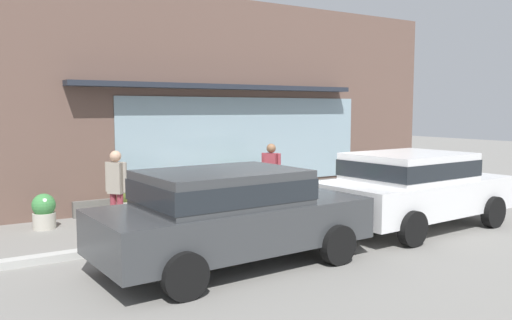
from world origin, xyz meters
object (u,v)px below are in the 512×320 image
at_px(parked_car_white, 412,185).
at_px(potted_plant_low_front, 125,196).
at_px(pedestrian_passerby, 116,186).
at_px(potted_plant_trailing_edge, 44,211).
at_px(fire_hydrant, 245,197).
at_px(parked_car_dark_gray, 229,211).
at_px(potted_plant_near_hydrant, 368,173).
at_px(potted_plant_window_center, 230,188).
at_px(potted_plant_window_right, 262,187).
at_px(pedestrian_with_handbag, 270,173).

distance_m(parked_car_white, potted_plant_low_front, 6.05).
bearing_deg(pedestrian_passerby, potted_plant_trailing_edge, 1.83).
bearing_deg(parked_car_white, fire_hydrant, 130.99).
distance_m(pedestrian_passerby, parked_car_white, 5.80).
height_order(parked_car_dark_gray, potted_plant_near_hydrant, parked_car_dark_gray).
xyz_separation_m(parked_car_dark_gray, potted_plant_low_front, (-0.27, 4.19, -0.35)).
distance_m(parked_car_white, potted_plant_window_center, 4.50).
height_order(fire_hydrant, potted_plant_near_hydrant, potted_plant_near_hydrant).
bearing_deg(potted_plant_window_right, parked_car_dark_gray, -127.99).
xyz_separation_m(potted_plant_near_hydrant, potted_plant_window_right, (-3.67, -0.04, -0.12)).
distance_m(potted_plant_trailing_edge, potted_plant_low_front, 1.69).
bearing_deg(parked_car_dark_gray, pedestrian_passerby, 103.64).
distance_m(parked_car_dark_gray, potted_plant_trailing_edge, 4.55).
relative_size(fire_hydrant, parked_car_dark_gray, 0.22).
bearing_deg(pedestrian_passerby, potted_plant_low_front, -63.66).
bearing_deg(potted_plant_window_center, parked_car_white, -64.63).
bearing_deg(pedestrian_passerby, pedestrian_with_handbag, -126.67).
bearing_deg(pedestrian_passerby, potted_plant_window_center, -105.55).
distance_m(parked_car_dark_gray, potted_plant_window_center, 5.00).
height_order(pedestrian_passerby, potted_plant_window_center, pedestrian_passerby).
bearing_deg(potted_plant_window_center, pedestrian_passerby, -155.59).
bearing_deg(pedestrian_with_handbag, potted_plant_near_hydrant, -106.62).
height_order(pedestrian_with_handbag, potted_plant_low_front, pedestrian_with_handbag).
bearing_deg(potted_plant_near_hydrant, pedestrian_with_handbag, -164.75).
xyz_separation_m(parked_car_white, potted_plant_near_hydrant, (2.56, 3.89, -0.33)).
bearing_deg(potted_plant_window_right, fire_hydrant, -133.89).
distance_m(potted_plant_near_hydrant, potted_plant_low_front, 7.19).
bearing_deg(pedestrian_passerby, potted_plant_window_right, -112.42).
relative_size(parked_car_white, potted_plant_window_right, 5.36).
relative_size(parked_car_white, parked_car_dark_gray, 0.97).
bearing_deg(pedestrian_with_handbag, fire_hydrant, 76.99).
height_order(fire_hydrant, pedestrian_passerby, pedestrian_passerby).
bearing_deg(parked_car_dark_gray, parked_car_white, 0.95).
xyz_separation_m(potted_plant_near_hydrant, potted_plant_trailing_edge, (-8.87, -0.11, -0.18)).
xyz_separation_m(parked_car_white, potted_plant_trailing_edge, (-6.30, 3.78, -0.51)).
height_order(pedestrian_passerby, potted_plant_window_right, pedestrian_passerby).
bearing_deg(potted_plant_near_hydrant, pedestrian_passerby, -170.22).
xyz_separation_m(pedestrian_with_handbag, potted_plant_window_right, (0.48, 1.09, -0.50)).
bearing_deg(parked_car_white, potted_plant_low_front, 136.42).
height_order(fire_hydrant, pedestrian_with_handbag, pedestrian_with_handbag).
bearing_deg(potted_plant_window_right, potted_plant_trailing_edge, -179.26).
bearing_deg(potted_plant_near_hydrant, potted_plant_low_front, -179.93).
bearing_deg(fire_hydrant, parked_car_dark_gray, -124.65).
height_order(potted_plant_trailing_edge, potted_plant_window_right, potted_plant_window_right).
relative_size(potted_plant_window_center, potted_plant_near_hydrant, 0.70).
xyz_separation_m(fire_hydrant, parked_car_white, (2.43, -2.47, 0.37)).
distance_m(parked_car_white, potted_plant_near_hydrant, 4.67).
relative_size(potted_plant_window_center, potted_plant_window_right, 1.00).
xyz_separation_m(pedestrian_passerby, potted_plant_trailing_edge, (-1.10, 1.23, -0.57)).
xyz_separation_m(parked_car_white, potted_plant_low_front, (-4.62, 3.88, -0.37)).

